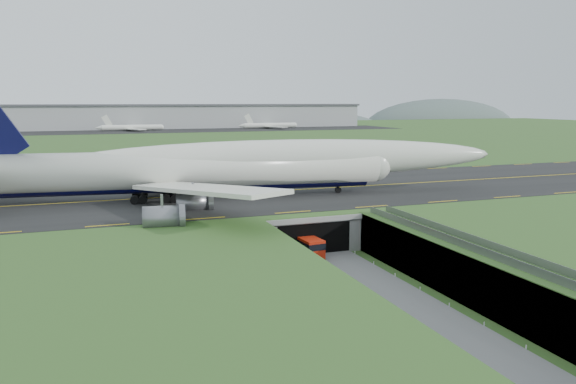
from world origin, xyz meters
name	(u,v)px	position (x,y,z in m)	size (l,w,h in m)	color
ground	(336,270)	(0.00, 0.00, 0.00)	(900.00, 900.00, 0.00)	#396127
airfield_deck	(336,249)	(0.00, 0.00, 3.00)	(800.00, 800.00, 6.00)	gray
trench_road	(360,285)	(0.00, -7.50, 0.10)	(12.00, 75.00, 0.20)	slate
taxiway	(265,192)	(0.00, 33.00, 6.09)	(800.00, 44.00, 0.18)	black
tunnel_portal	(294,223)	(0.00, 16.71, 3.33)	(17.00, 22.30, 6.00)	gray
guideway	(494,262)	(11.00, -19.11, 5.32)	(3.00, 53.00, 7.05)	#A8A8A3
jumbo_jet	(227,167)	(-8.42, 29.30, 11.78)	(102.87, 64.25, 21.42)	white
shuttle_tram	(306,246)	(-1.43, 7.81, 1.67)	(3.51, 7.66, 3.03)	red
cargo_terminal	(137,116)	(-0.09, 299.41, 13.96)	(320.00, 67.00, 15.60)	#B2B2B2
distant_hills	(199,132)	(64.38, 430.00, -4.00)	(700.00, 91.00, 60.00)	slate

